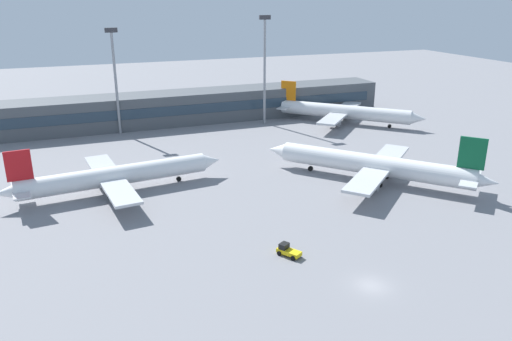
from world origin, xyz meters
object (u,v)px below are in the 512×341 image
(airplane_near, at_px, (372,165))
(airplane_mid, at_px, (117,176))
(floodlight_tower_west, at_px, (115,75))
(airplane_far, at_px, (345,112))
(floodlight_tower_east, at_px, (265,64))
(baggage_tug_yellow, at_px, (288,250))

(airplane_near, relative_size, airplane_mid, 0.87)
(floodlight_tower_west, bearing_deg, airplane_mid, -97.21)
(airplane_far, height_order, floodlight_tower_east, floodlight_tower_east)
(baggage_tug_yellow, height_order, floodlight_tower_east, floodlight_tower_east)
(airplane_near, relative_size, airplane_far, 1.06)
(airplane_far, height_order, floodlight_tower_west, floodlight_tower_west)
(airplane_near, height_order, airplane_far, airplane_near)
(airplane_far, relative_size, baggage_tug_yellow, 9.15)
(airplane_far, bearing_deg, floodlight_tower_east, 158.59)
(airplane_far, height_order, baggage_tug_yellow, airplane_far)
(floodlight_tower_east, bearing_deg, baggage_tug_yellow, -109.47)
(floodlight_tower_east, bearing_deg, airplane_far, -21.41)
(airplane_mid, height_order, airplane_far, airplane_far)
(baggage_tug_yellow, xyz_separation_m, floodlight_tower_west, (-14.60, 78.80, 15.26))
(airplane_mid, bearing_deg, floodlight_tower_west, 82.79)
(airplane_near, relative_size, floodlight_tower_west, 1.34)
(airplane_near, height_order, baggage_tug_yellow, airplane_near)
(airplane_far, relative_size, floodlight_tower_west, 1.26)
(floodlight_tower_west, relative_size, floodlight_tower_east, 0.91)
(airplane_far, bearing_deg, baggage_tug_yellow, -126.22)
(baggage_tug_yellow, relative_size, floodlight_tower_east, 0.13)
(baggage_tug_yellow, bearing_deg, airplane_far, 53.78)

